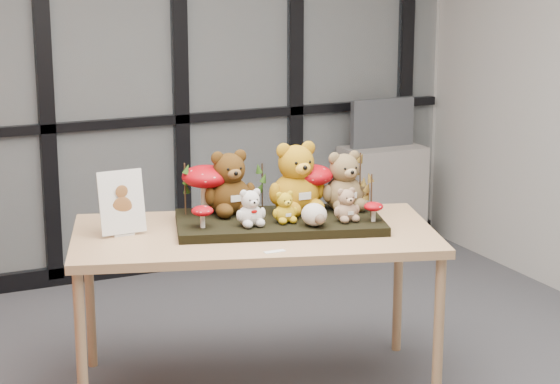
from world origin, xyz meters
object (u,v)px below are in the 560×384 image
mushroom_back_right (311,185)px  monitor (382,123)px  plush_cream_hedgehog (314,214)px  mushroom_back_left (206,187)px  bear_brown_medium (229,179)px  diorama_tray (279,222)px  bear_white_bow (250,206)px  cabinet (382,199)px  display_table (254,244)px  bear_pooh_yellow (296,174)px  mushroom_front_right (374,211)px  bear_beige_small (346,203)px  mushroom_front_left (203,216)px  bear_small_yellow (285,205)px  sign_holder (122,205)px  bear_tan_back (344,178)px

mushroom_back_right → monitor: bearing=50.3°
plush_cream_hedgehog → mushroom_back_left: 0.59m
bear_brown_medium → diorama_tray: bearing=-28.1°
diorama_tray → plush_cream_hedgehog: plush_cream_hedgehog is taller
bear_white_bow → cabinet: size_ratio=0.26×
display_table → bear_pooh_yellow: (0.27, 0.09, 0.31)m
mushroom_back_left → mushroom_front_right: bearing=-35.5°
display_table → cabinet: size_ratio=2.51×
bear_pooh_yellow → mushroom_back_left: 0.46m
bear_pooh_yellow → mushroom_front_right: bearing=-31.1°
display_table → bear_beige_small: size_ratio=10.65×
mushroom_front_left → display_table: bearing=-4.5°
mushroom_back_left → mushroom_back_right: mushroom_back_left is taller
bear_small_yellow → mushroom_front_left: bearing=-173.6°
plush_cream_hedgehog → diorama_tray: bearing=132.2°
bear_small_yellow → sign_holder: 0.78m
cabinet → monitor: size_ratio=1.57×
mushroom_front_left → monitor: size_ratio=0.24×
display_table → mushroom_back_right: (0.36, 0.11, 0.24)m
bear_pooh_yellow → mushroom_front_left: (-0.52, -0.07, -0.14)m
bear_pooh_yellow → bear_beige_small: 0.31m
diorama_tray → mushroom_front_right: mushroom_front_right is taller
mushroom_back_right → bear_pooh_yellow: bearing=-166.1°
bear_small_yellow → plush_cream_hedgehog: 0.16m
bear_white_bow → bear_small_yellow: bearing=12.5°
bear_pooh_yellow → display_table: bearing=-144.9°
bear_brown_medium → cabinet: bear_brown_medium is taller
mushroom_back_left → mushroom_back_right: bearing=-17.3°
mushroom_back_left → mushroom_back_right: size_ratio=1.05×
diorama_tray → mushroom_back_right: (0.22, 0.09, 0.15)m
mushroom_back_left → bear_pooh_yellow: bearing=-23.8°
bear_pooh_yellow → bear_beige_small: size_ratio=2.19×
bear_white_bow → mushroom_front_right: (0.58, -0.18, -0.05)m
bear_pooh_yellow → sign_holder: bear_pooh_yellow is taller
display_table → bear_pooh_yellow: size_ratio=4.86×
bear_brown_medium → bear_tan_back: (0.56, -0.17, -0.01)m
diorama_tray → monitor: bearing=64.8°
mushroom_back_left → bear_brown_medium: bearing=-27.4°
sign_holder → mushroom_front_right: bearing=-22.4°
monitor → bear_brown_medium: bearing=-138.6°
bear_pooh_yellow → mushroom_back_left: size_ratio=1.48×
bear_pooh_yellow → bear_small_yellow: size_ratio=2.34×
display_table → mushroom_front_right: (0.54, -0.22, 0.16)m
bear_white_bow → bear_beige_small: bear_white_bow is taller
cabinet → mushroom_front_right: bearing=-121.6°
diorama_tray → bear_small_yellow: bear_small_yellow is taller
bear_white_bow → monitor: monitor is taller
plush_cream_hedgehog → mushroom_back_right: mushroom_back_right is taller
mushroom_back_right → mushroom_front_left: (-0.62, -0.09, -0.07)m
mushroom_back_left → bear_small_yellow: bearing=-48.6°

